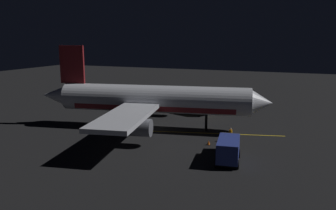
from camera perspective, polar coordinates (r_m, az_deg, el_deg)
The scene contains 8 objects.
ground_plane at distance 47.22m, azimuth -2.25°, elevation -4.11°, with size 180.00×180.00×0.20m, color black.
apron_guide_stripe at distance 45.33m, azimuth 2.13°, elevation -4.63°, with size 0.24×27.16×0.01m, color gold.
airliner at distance 46.44m, azimuth -2.98°, elevation 0.83°, with size 31.27×32.68×11.42m.
baggage_truck at distance 35.42m, azimuth 10.24°, elevation -7.26°, with size 6.66×3.04×2.41m.
catering_truck at distance 56.30m, azimuth 4.20°, elevation -0.26°, with size 4.14×6.46×2.30m.
ground_crew_worker at distance 41.68m, azimuth 10.55°, elevation -4.97°, with size 0.40×0.40×1.74m.
traffic_cone_near_left at distance 40.29m, azimuth 6.89°, elevation -6.38°, with size 0.50×0.50×0.55m.
traffic_cone_near_right at distance 35.80m, azimuth 9.25°, elevation -8.73°, with size 0.50×0.50×0.55m.
Camera 1 is at (41.46, 18.85, 12.36)m, focal length 35.94 mm.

